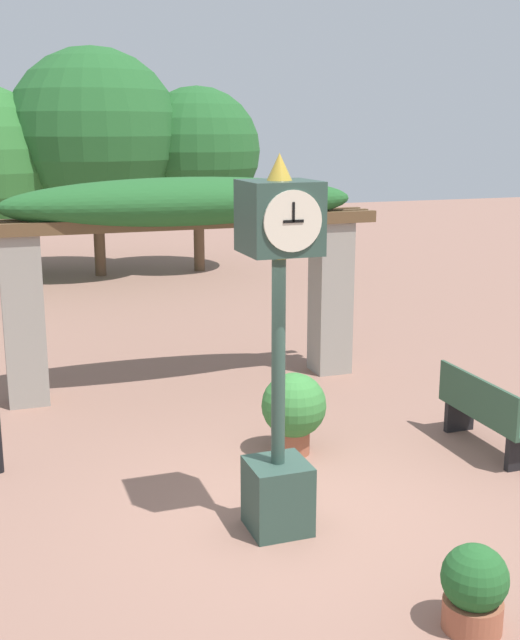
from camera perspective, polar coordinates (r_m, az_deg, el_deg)
ground_plane at (r=8.07m, az=2.48°, el=-13.55°), size 60.00×60.00×0.00m
pedestal_clock at (r=7.12m, az=1.32°, el=-1.72°), size 0.62×0.67×3.46m
pergola at (r=11.30m, az=-5.37°, el=6.47°), size 5.62×1.13×3.01m
potted_plant_near_left at (r=6.48m, az=14.98°, el=-17.92°), size 0.50×0.50×0.68m
potted_plant_near_right at (r=9.21m, az=2.42°, el=-6.31°), size 0.75×0.75×0.96m
park_bench at (r=9.71m, az=15.72°, el=-6.46°), size 0.42×1.54×0.89m
tree_line at (r=20.59m, az=-13.34°, el=11.55°), size 8.94×4.55×5.59m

